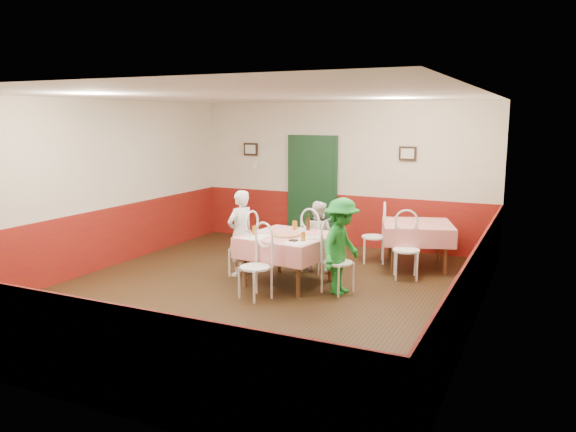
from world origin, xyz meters
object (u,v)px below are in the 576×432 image
at_px(pizza, 286,235).
at_px(beer_bottle, 308,223).
at_px(chair_second_a, 374,237).
at_px(chair_second_b, 406,250).
at_px(chair_far, 316,244).
at_px(glass_b, 303,237).
at_px(chair_left, 243,248).
at_px(wallet, 293,240).
at_px(diner_far, 317,236).
at_px(diner_left, 240,233).
at_px(glass_a, 255,231).
at_px(chair_right, 338,263).
at_px(main_table, 288,260).
at_px(glass_c, 295,225).
at_px(second_table, 417,245).
at_px(chair_near, 255,267).
at_px(diner_right, 341,246).

bearing_deg(pizza, beer_bottle, 72.02).
xyz_separation_m(chair_second_a, chair_second_b, (0.75, -0.75, 0.00)).
xyz_separation_m(chair_far, glass_b, (0.27, -1.14, 0.38)).
height_order(chair_left, chair_second_b, same).
bearing_deg(pizza, wallet, -47.80).
height_order(wallet, diner_far, diner_far).
height_order(pizza, diner_left, diner_left).
relative_size(glass_a, beer_bottle, 0.57).
relative_size(chair_second_b, glass_b, 6.90).
distance_m(glass_a, diner_far, 1.27).
xyz_separation_m(chair_right, diner_far, (-0.73, 1.00, 0.13)).
relative_size(main_table, glass_b, 9.35).
height_order(main_table, beer_bottle, beer_bottle).
bearing_deg(chair_second_a, chair_left, -62.19).
bearing_deg(beer_bottle, wallet, -82.32).
distance_m(chair_right, glass_c, 1.11).
bearing_deg(second_table, glass_a, -134.62).
distance_m(second_table, chair_second_b, 0.75).
bearing_deg(second_table, diner_left, -145.16).
bearing_deg(chair_near, glass_a, 139.70).
height_order(glass_a, diner_far, diner_far).
relative_size(main_table, pizza, 3.00).
distance_m(second_table, diner_left, 2.99).
bearing_deg(chair_left, chair_second_a, 140.29).
distance_m(glass_b, wallet, 0.15).
height_order(chair_second_b, glass_c, glass_c).
height_order(wallet, diner_right, diner_right).
bearing_deg(glass_c, glass_a, -121.89).
height_order(chair_near, wallet, chair_near).
relative_size(second_table, chair_second_a, 1.24).
distance_m(chair_left, diner_right, 1.77).
height_order(chair_second_a, wallet, chair_second_a).
bearing_deg(diner_far, chair_near, 88.98).
xyz_separation_m(chair_far, wallet, (0.15, -1.20, 0.32)).
relative_size(second_table, glass_b, 8.59).
height_order(chair_left, glass_b, chair_left).
bearing_deg(chair_second_b, beer_bottle, -173.32).
bearing_deg(wallet, diner_right, 27.94).
bearing_deg(diner_far, glass_c, 75.88).
relative_size(diner_far, diner_right, 0.83).
bearing_deg(chair_near, glass_b, 69.43).
bearing_deg(glass_a, diner_left, 143.09).
distance_m(beer_bottle, diner_right, 0.93).
xyz_separation_m(chair_far, diner_right, (0.79, -0.96, 0.25)).
bearing_deg(chair_second_b, chair_near, -149.27).
bearing_deg(main_table, chair_near, -97.24).
height_order(pizza, diner_far, diner_far).
relative_size(main_table, chair_near, 1.36).
bearing_deg(beer_bottle, glass_c, -176.66).
relative_size(glass_b, diner_right, 0.09).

